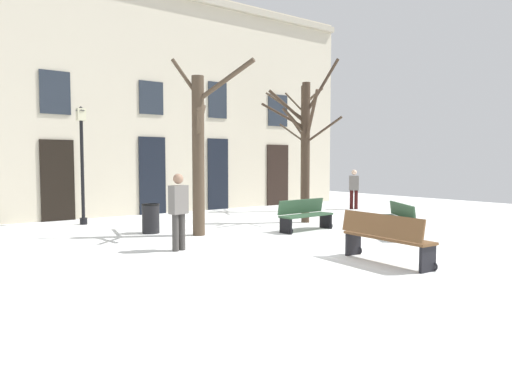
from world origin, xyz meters
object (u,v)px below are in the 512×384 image
(streetlamp, at_px, (82,152))
(bench_back_to_back_right, at_px, (385,237))
(person_by_shop_door, at_px, (179,208))
(tree_left_of_center, at_px, (200,148))
(bench_far_corner, at_px, (396,219))
(tree_foreground, at_px, (305,144))
(bench_by_litter_bin, at_px, (305,215))
(person_near_bench, at_px, (354,188))
(tree_center, at_px, (303,143))
(litter_bin, at_px, (151,218))

(streetlamp, bearing_deg, bench_back_to_back_right, -71.69)
(bench_back_to_back_right, distance_m, person_by_shop_door, 4.26)
(tree_left_of_center, xyz_separation_m, bench_far_corner, (3.88, -3.13, -1.78))
(streetlamp, relative_size, bench_back_to_back_right, 1.82)
(tree_foreground, xyz_separation_m, bench_by_litter_bin, (-1.17, -1.29, -2.00))
(tree_foreground, relative_size, bench_by_litter_bin, 2.84)
(bench_by_litter_bin, height_order, person_near_bench, person_near_bench)
(streetlamp, relative_size, bench_by_litter_bin, 2.02)
(tree_foreground, height_order, tree_left_of_center, tree_foreground)
(tree_foreground, xyz_separation_m, person_by_shop_door, (-5.29, -1.81, -1.53))
(bench_back_to_back_right, bearing_deg, tree_center, -29.49)
(person_by_shop_door, bearing_deg, streetlamp, 82.07)
(tree_left_of_center, height_order, person_near_bench, tree_left_of_center)
(tree_center, height_order, bench_back_to_back_right, tree_center)
(litter_bin, bearing_deg, bench_by_litter_bin, -30.35)
(bench_back_to_back_right, height_order, person_by_shop_door, person_by_shop_door)
(streetlamp, bearing_deg, tree_left_of_center, -65.29)
(tree_center, xyz_separation_m, person_near_bench, (2.12, -0.67, -1.73))
(tree_foreground, bearing_deg, person_near_bench, 22.85)
(tree_left_of_center, bearing_deg, streetlamp, 114.71)
(bench_far_corner, xyz_separation_m, person_near_bench, (4.31, 5.23, 0.41))
(tree_center, relative_size, person_by_shop_door, 2.91)
(streetlamp, relative_size, litter_bin, 4.55)
(tree_left_of_center, distance_m, litter_bin, 2.31)
(bench_back_to_back_right, bearing_deg, bench_by_litter_bin, -18.82)
(bench_far_corner, relative_size, person_near_bench, 1.07)
(bench_far_corner, height_order, person_near_bench, person_near_bench)
(tree_center, relative_size, bench_back_to_back_right, 2.47)
(tree_center, distance_m, bench_back_to_back_right, 9.39)
(tree_foreground, distance_m, streetlamp, 6.74)
(bench_far_corner, bearing_deg, litter_bin, -97.22)
(bench_far_corner, xyz_separation_m, person_by_shop_door, (-5.27, 1.60, 0.46))
(tree_left_of_center, bearing_deg, tree_foreground, 4.17)
(bench_by_litter_bin, bearing_deg, tree_center, 44.57)
(tree_center, relative_size, person_near_bench, 3.06)
(litter_bin, height_order, person_by_shop_door, person_by_shop_door)
(tree_left_of_center, height_order, bench_far_corner, tree_left_of_center)
(person_near_bench, bearing_deg, streetlamp, -139.62)
(bench_back_to_back_right, bearing_deg, person_near_bench, -41.91)
(bench_by_litter_bin, bearing_deg, person_by_shop_door, -176.60)
(litter_bin, xyz_separation_m, person_near_bench, (9.06, 1.00, 0.46))
(bench_by_litter_bin, bearing_deg, litter_bin, 145.85)
(tree_center, relative_size, bench_far_corner, 2.86)
(tree_left_of_center, relative_size, bench_far_corner, 2.68)
(bench_far_corner, height_order, bench_back_to_back_right, bench_back_to_back_right)
(tree_center, xyz_separation_m, bench_back_to_back_right, (-4.94, -7.70, -2.09))
(bench_back_to_back_right, bearing_deg, litter_bin, 21.54)
(bench_far_corner, distance_m, person_by_shop_door, 5.53)
(streetlamp, height_order, person_by_shop_door, streetlamp)
(person_by_shop_door, bearing_deg, bench_far_corner, -29.02)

